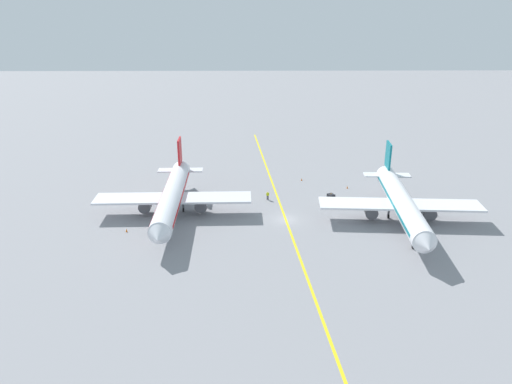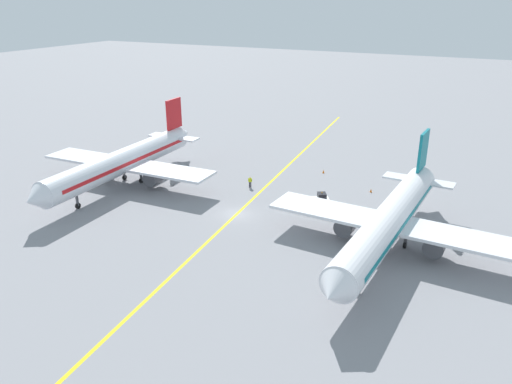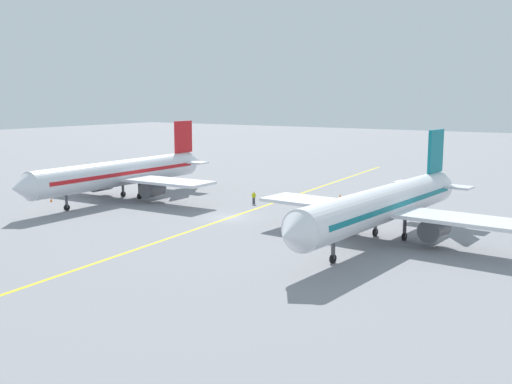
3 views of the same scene
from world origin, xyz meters
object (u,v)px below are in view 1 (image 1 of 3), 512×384
(baggage_tug_white, at_px, (329,200))
(traffic_cone_mid_apron, at_px, (127,230))
(ground_crew_worker, at_px, (268,195))
(traffic_cone_far_edge, at_px, (302,179))
(airplane_at_gate, at_px, (401,202))
(traffic_cone_by_wingtip, at_px, (339,202))
(airplane_adjacent_stand, at_px, (173,196))
(traffic_cone_near_nose, at_px, (347,187))

(baggage_tug_white, relative_size, traffic_cone_mid_apron, 6.09)
(ground_crew_worker, height_order, traffic_cone_far_edge, ground_crew_worker)
(traffic_cone_mid_apron, relative_size, traffic_cone_far_edge, 1.00)
(baggage_tug_white, xyz_separation_m, traffic_cone_mid_apron, (35.73, 11.78, -0.63))
(airplane_at_gate, xyz_separation_m, traffic_cone_by_wingtip, (9.11, -8.83, -3.43))
(airplane_adjacent_stand, height_order, baggage_tug_white, airplane_adjacent_stand)
(traffic_cone_by_wingtip, bearing_deg, airplane_adjacent_stand, 9.90)
(airplane_adjacent_stand, height_order, traffic_cone_far_edge, airplane_adjacent_stand)
(traffic_cone_near_nose, distance_m, traffic_cone_far_edge, 10.25)
(baggage_tug_white, relative_size, ground_crew_worker, 1.99)
(baggage_tug_white, distance_m, traffic_cone_mid_apron, 37.63)
(ground_crew_worker, bearing_deg, traffic_cone_far_edge, -125.08)
(airplane_adjacent_stand, bearing_deg, ground_crew_worker, -157.00)
(ground_crew_worker, xyz_separation_m, traffic_cone_near_nose, (-16.65, -5.99, -0.63))
(traffic_cone_by_wingtip, xyz_separation_m, traffic_cone_far_edge, (5.92, -12.87, 0.00))
(airplane_at_gate, relative_size, traffic_cone_near_nose, 64.61)
(baggage_tug_white, distance_m, traffic_cone_by_wingtip, 2.18)
(ground_crew_worker, height_order, traffic_cone_by_wingtip, ground_crew_worker)
(traffic_cone_mid_apron, bearing_deg, traffic_cone_by_wingtip, -161.99)
(airplane_at_gate, distance_m, traffic_cone_near_nose, 18.14)
(airplane_adjacent_stand, relative_size, ground_crew_worker, 21.11)
(baggage_tug_white, bearing_deg, airplane_adjacent_stand, 9.61)
(airplane_at_gate, distance_m, traffic_cone_mid_apron, 47.12)
(ground_crew_worker, xyz_separation_m, traffic_cone_mid_apron, (24.17, 14.22, -0.63))
(airplane_at_gate, distance_m, baggage_tug_white, 14.19)
(ground_crew_worker, bearing_deg, traffic_cone_mid_apron, 30.47)
(traffic_cone_mid_apron, xyz_separation_m, traffic_cone_by_wingtip, (-37.76, -12.28, 0.00))
(airplane_adjacent_stand, distance_m, baggage_tug_white, 29.36)
(airplane_adjacent_stand, bearing_deg, traffic_cone_mid_apron, 44.92)
(traffic_cone_near_nose, bearing_deg, airplane_adjacent_stand, 21.44)
(airplane_at_gate, relative_size, airplane_adjacent_stand, 1.00)
(airplane_adjacent_stand, distance_m, traffic_cone_far_edge, 31.09)
(baggage_tug_white, bearing_deg, traffic_cone_mid_apron, 18.24)
(airplane_at_gate, xyz_separation_m, traffic_cone_far_edge, (15.02, -21.70, -3.43))
(traffic_cone_mid_apron, relative_size, traffic_cone_by_wingtip, 1.00)
(airplane_adjacent_stand, bearing_deg, baggage_tug_white, -170.39)
(baggage_tug_white, distance_m, traffic_cone_far_edge, 13.94)
(traffic_cone_mid_apron, bearing_deg, airplane_adjacent_stand, -135.08)
(traffic_cone_mid_apron, distance_m, traffic_cone_by_wingtip, 39.71)
(airplane_adjacent_stand, xyz_separation_m, traffic_cone_far_edge, (-24.93, -18.25, -3.43))
(airplane_at_gate, bearing_deg, traffic_cone_by_wingtip, -44.11)
(ground_crew_worker, distance_m, traffic_cone_near_nose, 17.71)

